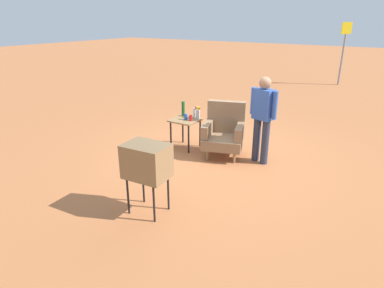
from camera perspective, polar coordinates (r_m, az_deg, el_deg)
ground_plane at (r=6.83m, az=5.03°, el=-1.83°), size 60.00×60.00×0.00m
armchair at (r=6.68m, az=5.54°, el=2.21°), size 0.97×0.98×1.06m
side_table at (r=7.00m, az=-1.12°, el=3.51°), size 0.56×0.56×0.63m
tv_on_stand at (r=4.60m, az=-7.74°, el=-2.99°), size 0.63×0.49×1.03m
person_standing at (r=6.30m, az=12.00°, el=4.86°), size 0.55×0.30×1.64m
road_sign at (r=15.10m, az=24.44°, el=14.38°), size 0.33×0.33×2.44m
soda_can_blue at (r=6.94m, az=-1.08°, el=4.67°), size 0.07×0.07×0.12m
soda_can_red at (r=6.87m, az=-0.21°, el=4.50°), size 0.07×0.07×0.12m
bottle_wine_green at (r=7.18m, az=-1.51°, el=6.05°), size 0.07×0.07×0.32m
bottle_short_clear at (r=7.10m, az=0.46°, el=5.37°), size 0.06×0.06×0.20m
flower_vase at (r=7.00m, az=0.99°, el=5.56°), size 0.15×0.10×0.27m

